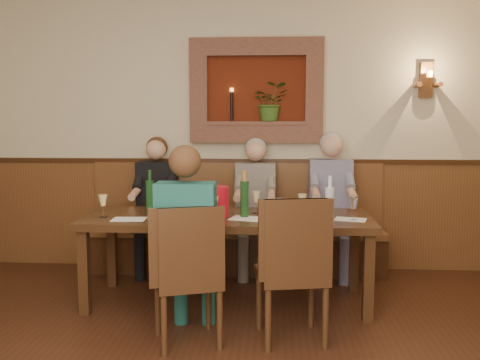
% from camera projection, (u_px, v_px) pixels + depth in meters
% --- Properties ---
extents(room_shell, '(6.04, 6.04, 2.82)m').
position_uv_depth(room_shell, '(194.00, 51.00, 2.55)').
color(room_shell, beige).
rests_on(room_shell, ground).
extents(wainscoting, '(6.02, 6.02, 1.15)m').
position_uv_depth(wainscoting, '(197.00, 314.00, 2.69)').
color(wainscoting, brown).
rests_on(wainscoting, ground).
extents(wall_niche, '(1.36, 0.30, 1.06)m').
position_uv_depth(wall_niche, '(260.00, 95.00, 5.46)').
color(wall_niche, '#571C0C').
rests_on(wall_niche, ground).
extents(wall_sconce, '(0.25, 0.20, 0.35)m').
position_uv_depth(wall_sconce, '(426.00, 81.00, 5.33)').
color(wall_sconce, brown).
rests_on(wall_sconce, ground).
extents(dining_table, '(2.40, 0.90, 0.75)m').
position_uv_depth(dining_table, '(228.00, 225.00, 4.52)').
color(dining_table, black).
rests_on(dining_table, ground).
extents(bench, '(3.00, 0.45, 1.11)m').
position_uv_depth(bench, '(236.00, 240.00, 5.49)').
color(bench, '#381E0F').
rests_on(bench, ground).
extents(chair_near_left, '(0.56, 0.56, 0.99)m').
position_uv_depth(chair_near_left, '(188.00, 303.00, 3.72)').
color(chair_near_left, black).
rests_on(chair_near_left, ground).
extents(chair_near_right, '(0.54, 0.54, 1.04)m').
position_uv_depth(chair_near_right, '(292.00, 299.00, 3.77)').
color(chair_near_right, black).
rests_on(chair_near_right, ground).
extents(person_bench_left, '(0.40, 0.49, 1.38)m').
position_uv_depth(person_bench_left, '(156.00, 217.00, 5.41)').
color(person_bench_left, black).
rests_on(person_bench_left, ground).
extents(person_bench_mid, '(0.40, 0.49, 1.38)m').
position_uv_depth(person_bench_mid, '(255.00, 219.00, 5.35)').
color(person_bench_mid, '#5E5956').
rests_on(person_bench_mid, ground).
extents(person_bench_right, '(0.42, 0.52, 1.43)m').
position_uv_depth(person_bench_right, '(331.00, 217.00, 5.30)').
color(person_bench_right, navy).
rests_on(person_bench_right, ground).
extents(person_chair_front, '(0.41, 0.50, 1.39)m').
position_uv_depth(person_chair_front, '(189.00, 260.00, 3.77)').
color(person_chair_front, '#163F4E').
rests_on(person_chair_front, ground).
extents(spittoon_bucket, '(0.25, 0.25, 0.25)m').
position_uv_depth(spittoon_bucket, '(215.00, 202.00, 4.46)').
color(spittoon_bucket, red).
rests_on(spittoon_bucket, dining_table).
extents(wine_bottle_green_a, '(0.09, 0.09, 0.39)m').
position_uv_depth(wine_bottle_green_a, '(244.00, 198.00, 4.44)').
color(wine_bottle_green_a, '#19471E').
rests_on(wine_bottle_green_a, dining_table).
extents(wine_bottle_green_b, '(0.09, 0.09, 0.38)m').
position_uv_depth(wine_bottle_green_b, '(150.00, 196.00, 4.58)').
color(wine_bottle_green_b, '#19471E').
rests_on(wine_bottle_green_b, dining_table).
extents(water_bottle, '(0.08, 0.08, 0.38)m').
position_uv_depth(water_bottle, '(330.00, 205.00, 4.12)').
color(water_bottle, silver).
rests_on(water_bottle, dining_table).
extents(tasting_sheet_a, '(0.28, 0.21, 0.00)m').
position_uv_depth(tasting_sheet_a, '(129.00, 219.00, 4.35)').
color(tasting_sheet_a, white).
rests_on(tasting_sheet_a, dining_table).
extents(tasting_sheet_b, '(0.35, 0.29, 0.00)m').
position_uv_depth(tasting_sheet_b, '(249.00, 219.00, 4.38)').
color(tasting_sheet_b, white).
rests_on(tasting_sheet_b, dining_table).
extents(tasting_sheet_c, '(0.29, 0.24, 0.00)m').
position_uv_depth(tasting_sheet_c, '(350.00, 219.00, 4.34)').
color(tasting_sheet_c, white).
rests_on(tasting_sheet_c, dining_table).
extents(tasting_sheet_d, '(0.36, 0.30, 0.00)m').
position_uv_depth(tasting_sheet_d, '(172.00, 221.00, 4.26)').
color(tasting_sheet_d, white).
rests_on(tasting_sheet_d, dining_table).
extents(wine_glass_0, '(0.08, 0.08, 0.19)m').
position_uv_depth(wine_glass_0, '(302.00, 205.00, 4.47)').
color(wine_glass_0, '#ECD78D').
rests_on(wine_glass_0, dining_table).
extents(wine_glass_1, '(0.08, 0.08, 0.19)m').
position_uv_depth(wine_glass_1, '(354.00, 209.00, 4.29)').
color(wine_glass_1, white).
rests_on(wine_glass_1, dining_table).
extents(wine_glass_2, '(0.08, 0.08, 0.19)m').
position_uv_depth(wine_glass_2, '(256.00, 202.00, 4.64)').
color(wine_glass_2, '#ECD78D').
rests_on(wine_glass_2, dining_table).
extents(wine_glass_3, '(0.08, 0.08, 0.19)m').
position_uv_depth(wine_glass_3, '(190.00, 202.00, 4.63)').
color(wine_glass_3, white).
rests_on(wine_glass_3, dining_table).
extents(wine_glass_4, '(0.08, 0.08, 0.19)m').
position_uv_depth(wine_glass_4, '(281.00, 210.00, 4.25)').
color(wine_glass_4, white).
rests_on(wine_glass_4, dining_table).
extents(wine_glass_5, '(0.08, 0.08, 0.19)m').
position_uv_depth(wine_glass_5, '(214.00, 208.00, 4.32)').
color(wine_glass_5, '#ECD78D').
rests_on(wine_glass_5, dining_table).
extents(wine_glass_6, '(0.08, 0.08, 0.19)m').
position_uv_depth(wine_glass_6, '(103.00, 206.00, 4.44)').
color(wine_glass_6, '#ECD78D').
rests_on(wine_glass_6, dining_table).
extents(wine_glass_7, '(0.08, 0.08, 0.19)m').
position_uv_depth(wine_glass_7, '(193.00, 212.00, 4.16)').
color(wine_glass_7, '#ECD78D').
rests_on(wine_glass_7, dining_table).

